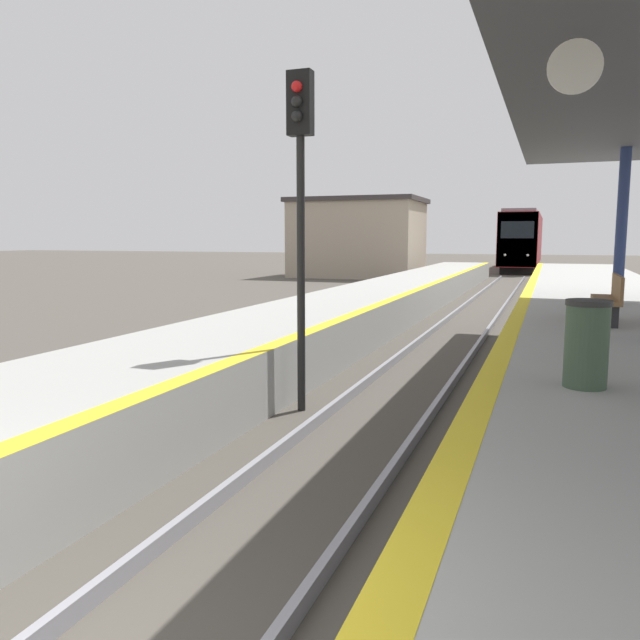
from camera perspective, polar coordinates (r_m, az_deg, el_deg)
train at (r=54.06m, az=18.02°, el=6.91°), size 2.72×17.80×4.64m
signal_near at (r=9.27m, az=-1.81°, el=12.69°), size 0.36×0.31×4.97m
trash_bin at (r=7.34m, az=23.20°, el=-2.00°), size 0.48×0.48×0.96m
bench at (r=13.06m, az=24.97°, el=1.88°), size 0.44×1.74×0.92m
station_building at (r=42.17m, az=3.48°, el=7.53°), size 8.52×6.18×5.20m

